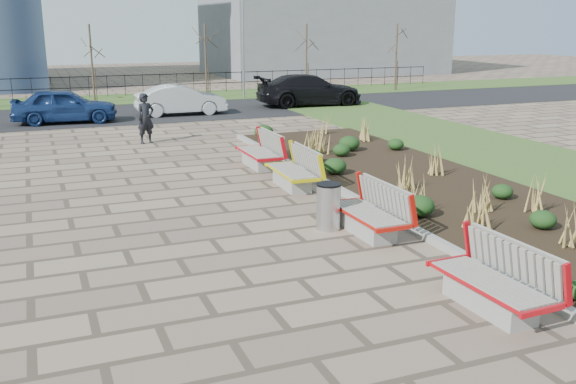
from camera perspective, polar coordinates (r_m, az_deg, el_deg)
name	(u,v)px	position (r m, az deg, el deg)	size (l,w,h in m)	color
ground	(269,307)	(9.80, -1.69, -10.17)	(120.00, 120.00, 0.00)	#7E6B57
planting_bed	(432,188)	(16.76, 12.67, 0.37)	(4.50, 18.00, 0.10)	black
planting_curb	(350,196)	(15.58, 5.56, -0.33)	(0.16, 18.00, 0.15)	gray
grass_verge_near	(575,173)	(19.79, 24.13, 1.54)	(5.00, 38.00, 0.04)	#33511E
grass_verge_far	(92,100)	(36.71, -17.00, 7.80)	(80.00, 5.00, 0.04)	#33511E
road	(105,115)	(30.78, -15.98, 6.60)	(80.00, 7.00, 0.02)	black
bench_a	(490,278)	(9.96, 17.55, -7.32)	(0.90, 2.10, 1.00)	red
bench_b	(367,210)	(12.92, 7.04, -1.62)	(0.90, 2.10, 1.00)	red
bench_c	(292,169)	(16.45, 0.32, 2.08)	(0.90, 2.10, 1.00)	yellow
bench_d	(258,150)	(18.85, -2.67, 3.72)	(0.90, 2.10, 1.00)	red
litter_bin	(328,207)	(13.16, 3.61, -1.34)	(0.49, 0.49, 0.95)	#B2B2B7
pedestrian	(146,118)	(23.07, -12.54, 6.40)	(0.64, 0.42, 1.76)	black
car_blue	(64,106)	(28.73, -19.25, 7.27)	(1.71, 4.24, 1.45)	navy
car_silver	(181,100)	(29.97, -9.51, 8.08)	(1.43, 4.09, 1.35)	#ACAFB4
car_black	(310,90)	(32.87, 1.93, 9.05)	(2.20, 5.40, 1.57)	black
tree_c	(92,64)	(35.04, -17.03, 10.81)	(1.40, 1.40, 4.00)	#4C3D2D
tree_d	(206,62)	(36.06, -7.32, 11.43)	(1.40, 1.40, 4.00)	#4C3D2D
tree_e	(306,59)	(38.00, 1.65, 11.71)	(1.40, 1.40, 4.00)	#4C3D2D
tree_f	(396,57)	(40.75, 9.59, 11.73)	(1.40, 1.40, 4.00)	#4C3D2D
lamp_east	(243,43)	(36.09, -4.02, 13.10)	(0.24, 0.60, 6.00)	gray
railing_fence	(89,86)	(38.13, -17.28, 8.96)	(44.00, 0.10, 1.20)	black
building_grey	(321,11)	(55.36, 2.98, 15.76)	(18.00, 12.00, 10.00)	slate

